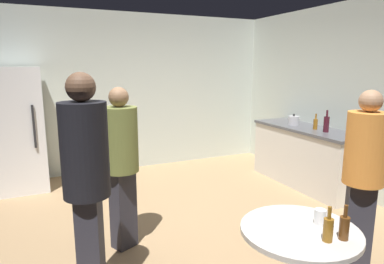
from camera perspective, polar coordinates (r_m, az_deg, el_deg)
ground_plane at (r=3.96m, az=-1.06°, el=-16.97°), size 5.20×5.20×0.10m
wall_back at (r=6.02m, az=-11.13°, el=6.50°), size 5.32×0.06×2.70m
wall_side_right at (r=5.16m, az=26.92°, el=4.75°), size 0.06×5.20×2.70m
refrigerator at (r=5.50m, az=-27.19°, el=0.31°), size 0.70×0.68×1.80m
kitchen_counter at (r=5.48m, az=18.61°, el=-3.87°), size 0.64×1.85×0.90m
kettle at (r=5.53m, az=16.78°, el=1.88°), size 0.24×0.17×0.18m
wine_bottle_on_counter at (r=5.08m, az=21.72°, el=1.30°), size 0.08×0.08×0.31m
beer_bottle_on_counter at (r=5.24m, az=20.10°, el=1.32°), size 0.06×0.06×0.23m
foreground_table at (r=2.53m, az=17.60°, el=-17.38°), size 0.80×0.80×0.73m
beer_bottle_amber at (r=2.35m, az=21.98°, el=-14.89°), size 0.06×0.06×0.23m
beer_bottle_brown at (r=2.41m, az=24.29°, el=-14.39°), size 0.06×0.06×0.23m
plastic_cup_white at (r=2.56m, az=20.80°, el=-13.25°), size 0.08×0.08×0.11m
person_in_olive_shirt at (r=3.37m, az=-11.87°, el=-4.09°), size 0.45×0.45×1.62m
person_in_black_shirt at (r=2.60m, az=-17.42°, el=-6.72°), size 0.43×0.43×1.78m
person_in_orange_shirt at (r=3.32m, az=27.01°, el=-5.34°), size 0.48×0.48×1.62m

